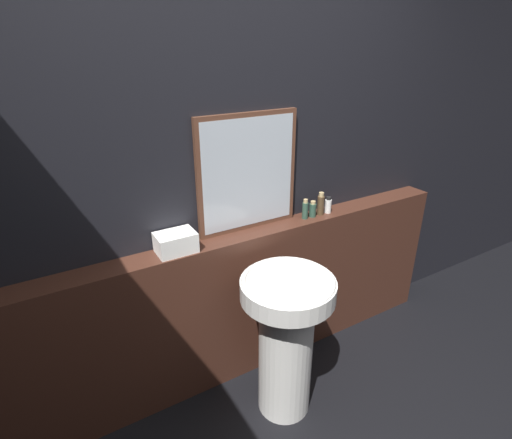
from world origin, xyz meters
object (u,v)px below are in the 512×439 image
object	(u,v)px
body_wash_bottle	(328,205)
conditioner_bottle	(313,209)
mirror	(248,173)
shampoo_bottle	(305,210)
pedestal_sink	(286,335)
towel_stack	(176,242)
lotion_bottle	(321,204)

from	to	relation	value
body_wash_bottle	conditioner_bottle	bearing A→B (deg)	180.00
mirror	conditioner_bottle	size ratio (longest dim) A/B	6.45
conditioner_bottle	shampoo_bottle	bearing A→B (deg)	-180.00
shampoo_bottle	body_wash_bottle	distance (m)	0.18
pedestal_sink	shampoo_bottle	bearing A→B (deg)	45.12
body_wash_bottle	pedestal_sink	bearing A→B (deg)	-145.40
mirror	conditioner_bottle	world-z (taller)	mirror
mirror	body_wash_bottle	xyz separation A→B (m)	(0.55, -0.06, -0.29)
mirror	towel_stack	distance (m)	0.55
shampoo_bottle	pedestal_sink	bearing A→B (deg)	-134.88
conditioner_bottle	lotion_bottle	world-z (taller)	lotion_bottle
pedestal_sink	mirror	bearing A→B (deg)	85.72
pedestal_sink	shampoo_bottle	distance (m)	0.76
conditioner_bottle	lotion_bottle	size ratio (longest dim) A/B	0.69
towel_stack	conditioner_bottle	bearing A→B (deg)	0.00
mirror	conditioner_bottle	bearing A→B (deg)	-8.46
mirror	pedestal_sink	bearing A→B (deg)	-94.28
shampoo_bottle	towel_stack	bearing A→B (deg)	180.00
pedestal_sink	body_wash_bottle	world-z (taller)	body_wash_bottle
pedestal_sink	body_wash_bottle	size ratio (longest dim) A/B	8.11
towel_stack	conditioner_bottle	size ratio (longest dim) A/B	1.96
pedestal_sink	conditioner_bottle	world-z (taller)	conditioner_bottle
pedestal_sink	towel_stack	world-z (taller)	towel_stack
pedestal_sink	mirror	world-z (taller)	mirror
pedestal_sink	mirror	xyz separation A→B (m)	(0.04, 0.47, 0.78)
shampoo_bottle	body_wash_bottle	size ratio (longest dim) A/B	1.19
shampoo_bottle	body_wash_bottle	xyz separation A→B (m)	(0.18, 0.00, -0.01)
towel_stack	lotion_bottle	size ratio (longest dim) A/B	1.36
pedestal_sink	towel_stack	size ratio (longest dim) A/B	4.27
shampoo_bottle	lotion_bottle	world-z (taller)	lotion_bottle
shampoo_bottle	conditioner_bottle	world-z (taller)	shampoo_bottle
towel_stack	lotion_bottle	world-z (taller)	lotion_bottle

